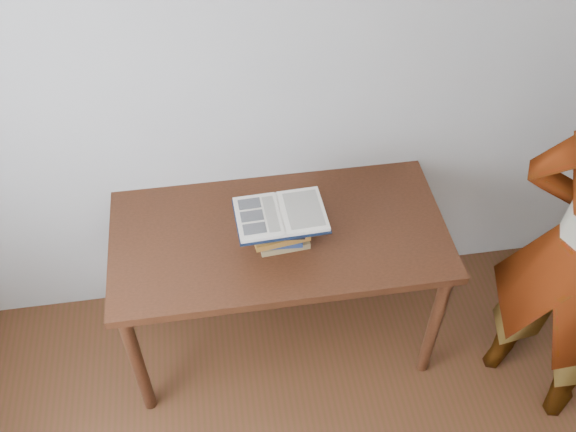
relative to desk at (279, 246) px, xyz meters
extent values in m
cube|color=#AAA8A1|center=(0.02, 0.37, 0.59)|extent=(3.50, 0.04, 2.60)
cube|color=silver|center=(0.02, -1.38, 1.89)|extent=(3.50, 3.50, 0.04)
cube|color=#482112|center=(0.00, 0.00, 0.07)|extent=(1.50, 0.75, 0.04)
cylinder|color=#482112|center=(-0.69, -0.32, -0.33)|extent=(0.06, 0.06, 0.76)
cylinder|color=#482112|center=(0.69, -0.32, -0.33)|extent=(0.06, 0.06, 0.76)
cylinder|color=#482112|center=(-0.69, 0.32, -0.33)|extent=(0.06, 0.06, 0.76)
cylinder|color=#482112|center=(0.69, 0.32, -0.33)|extent=(0.06, 0.06, 0.76)
cube|color=olive|center=(0.01, -0.04, 0.11)|extent=(0.23, 0.18, 0.03)
cube|color=#19244C|center=(0.00, -0.06, 0.14)|extent=(0.20, 0.15, 0.03)
cube|color=#A45425|center=(-0.01, -0.06, 0.17)|extent=(0.26, 0.20, 0.03)
cube|color=black|center=(0.00, -0.05, 0.20)|extent=(0.22, 0.18, 0.03)
cube|color=black|center=(0.00, -0.06, 0.23)|extent=(0.22, 0.18, 0.03)
cube|color=black|center=(-0.01, -0.04, 0.26)|extent=(0.23, 0.16, 0.03)
cube|color=black|center=(0.00, -0.08, 0.29)|extent=(0.39, 0.28, 0.01)
cube|color=beige|center=(-0.10, -0.08, 0.30)|extent=(0.19, 0.26, 0.02)
cube|color=beige|center=(0.09, -0.08, 0.30)|extent=(0.19, 0.26, 0.02)
cylinder|color=beige|center=(0.00, -0.08, 0.30)|extent=(0.02, 0.25, 0.01)
cube|color=black|center=(-0.13, -0.01, 0.31)|extent=(0.10, 0.06, 0.00)
cube|color=black|center=(-0.12, -0.08, 0.31)|extent=(0.10, 0.06, 0.00)
cube|color=black|center=(-0.12, -0.15, 0.31)|extent=(0.10, 0.06, 0.00)
cube|color=#BEB7A4|center=(-0.04, -0.08, 0.31)|extent=(0.05, 0.21, 0.00)
cube|color=#BEB7A4|center=(0.09, -0.08, 0.31)|extent=(0.15, 0.21, 0.00)
camera|label=1|loc=(-0.25, -1.89, 2.23)|focal=40.00mm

